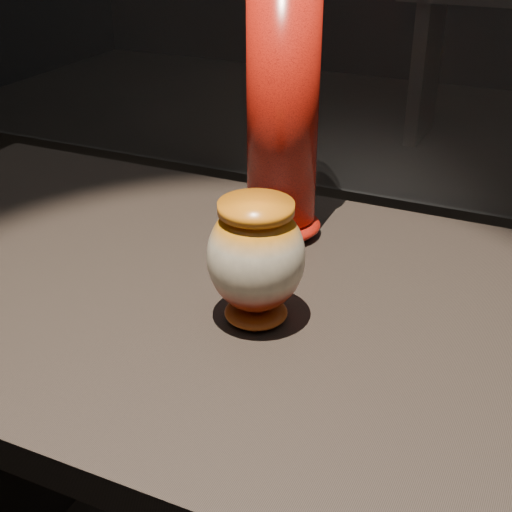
{
  "coord_description": "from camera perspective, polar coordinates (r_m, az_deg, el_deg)",
  "views": [
    {
      "loc": [
        0.19,
        -0.83,
        1.45
      ],
      "look_at": [
        -0.16,
        -0.06,
        1.0
      ],
      "focal_mm": 50.0,
      "sensor_mm": 36.0,
      "label": 1
    }
  ],
  "objects": [
    {
      "name": "main_vase",
      "position": [
        0.96,
        0.0,
        -0.17
      ],
      "size": [
        0.18,
        0.18,
        0.18
      ],
      "rotation": [
        0.0,
        0.0,
        -0.4
      ],
      "color": "maroon",
      "rests_on": "display_plinth"
    },
    {
      "name": "tall_vase",
      "position": [
        1.18,
        2.14,
        11.24
      ],
      "size": [
        0.14,
        0.14,
        0.44
      ],
      "rotation": [
        0.0,
        0.0,
        -0.01
      ],
      "color": "red",
      "rests_on": "display_plinth"
    },
    {
      "name": "display_plinth",
      "position": [
        1.18,
        8.72,
        -16.45
      ],
      "size": [
        2.0,
        0.8,
        0.9
      ],
      "color": "black",
      "rests_on": "ground"
    }
  ]
}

